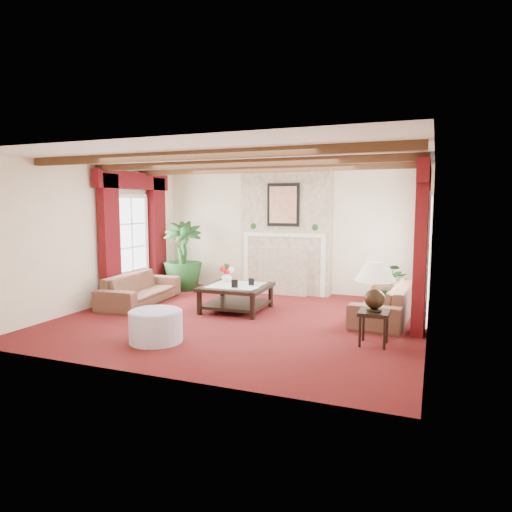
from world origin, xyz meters
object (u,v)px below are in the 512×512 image
at_px(coffee_table, 236,298).
at_px(side_table, 374,328).
at_px(sofa_right, 385,296).
at_px(ottoman, 156,326).
at_px(potted_palm, 183,271).
at_px(sofa_left, 140,284).

bearing_deg(coffee_table, side_table, -25.92).
distance_m(sofa_right, ottoman, 3.88).
relative_size(sofa_right, side_table, 4.36).
bearing_deg(potted_palm, sofa_left, -91.44).
xyz_separation_m(coffee_table, side_table, (2.63, -1.19, 0.01)).
bearing_deg(sofa_right, coffee_table, -77.91).
height_order(sofa_left, ottoman, sofa_left).
height_order(sofa_left, sofa_right, sofa_right).
relative_size(sofa_right, potted_palm, 1.18).
xyz_separation_m(sofa_right, potted_palm, (-4.62, 1.10, 0.03)).
xyz_separation_m(potted_palm, side_table, (4.62, -2.65, -0.20)).
distance_m(sofa_left, potted_palm, 1.59).
bearing_deg(coffee_table, sofa_right, 6.23).
height_order(sofa_left, coffee_table, sofa_left).
bearing_deg(sofa_right, ottoman, -44.88).
relative_size(potted_palm, side_table, 3.71).
bearing_deg(ottoman, potted_palm, 114.91).
xyz_separation_m(potted_palm, ottoman, (1.69, -3.63, -0.22)).
bearing_deg(sofa_right, side_table, 4.46).
height_order(sofa_right, ottoman, sofa_right).
height_order(sofa_right, potted_palm, potted_palm).
relative_size(potted_palm, ottoman, 2.36).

